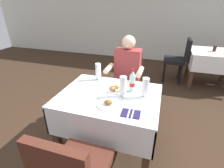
{
  "coord_description": "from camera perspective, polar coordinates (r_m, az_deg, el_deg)",
  "views": [
    {
      "loc": [
        0.53,
        -1.47,
        1.66
      ],
      "look_at": [
        0.02,
        0.13,
        0.83
      ],
      "focal_mm": 26.7,
      "sensor_mm": 36.0,
      "label": 1
    }
  ],
  "objects": [
    {
      "name": "beer_glass_left",
      "position": [
        1.74,
        11.33,
        -1.11
      ],
      "size": [
        0.07,
        0.07,
        0.22
      ],
      "color": "white",
      "rests_on": "main_dining_table"
    },
    {
      "name": "cola_bottle_primary",
      "position": [
        1.84,
        6.97,
        0.72
      ],
      "size": [
        0.06,
        0.06,
        0.27
      ],
      "color": "silver",
      "rests_on": "main_dining_table"
    },
    {
      "name": "back_wall",
      "position": [
        5.37,
        13.01,
        23.4
      ],
      "size": [
        11.0,
        0.12,
        2.89
      ],
      "primitive_type": "cube",
      "color": "silver",
      "rests_on": "ground"
    },
    {
      "name": "plate_near_camera",
      "position": [
        1.64,
        -1.2,
        -6.73
      ],
      "size": [
        0.24,
        0.24,
        0.06
      ],
      "color": "white",
      "rests_on": "main_dining_table"
    },
    {
      "name": "beer_glass_middle",
      "position": [
        2.12,
        -4.73,
        4.19
      ],
      "size": [
        0.07,
        0.07,
        0.22
      ],
      "color": "white",
      "rests_on": "main_dining_table"
    },
    {
      "name": "napkin_cutlery_set",
      "position": [
        1.53,
        6.45,
        -9.99
      ],
      "size": [
        0.18,
        0.19,
        0.01
      ],
      "color": "#231E4C",
      "rests_on": "main_dining_table"
    },
    {
      "name": "ground_plane",
      "position": [
        2.28,
        -1.57,
        -20.53
      ],
      "size": [
        11.0,
        11.0,
        0.0
      ],
      "primitive_type": "plane",
      "color": "#382619"
    },
    {
      "name": "plate_far_diner",
      "position": [
        1.91,
        1.43,
        -1.54
      ],
      "size": [
        0.26,
        0.26,
        0.06
      ],
      "color": "white",
      "rests_on": "main_dining_table"
    },
    {
      "name": "chair_far_diner_seat",
      "position": [
        2.62,
        4.75,
        1.15
      ],
      "size": [
        0.44,
        0.5,
        0.97
      ],
      "color": "#4C2319",
      "rests_on": "ground"
    },
    {
      "name": "background_chair_left",
      "position": [
        4.0,
        21.85,
        8.35
      ],
      "size": [
        0.5,
        0.44,
        0.97
      ],
      "color": "black",
      "rests_on": "ground"
    },
    {
      "name": "seated_diner_far",
      "position": [
        2.45,
        4.99,
        3.35
      ],
      "size": [
        0.5,
        0.46,
        1.26
      ],
      "color": "#282D42",
      "rests_on": "ground"
    },
    {
      "name": "main_dining_table",
      "position": [
        1.92,
        -0.91,
        -8.18
      ],
      "size": [
        1.09,
        0.85,
        0.75
      ],
      "color": "white",
      "rests_on": "ground"
    },
    {
      "name": "background_dining_table",
      "position": [
        4.1,
        31.0,
        7.03
      ],
      "size": [
        0.89,
        0.84,
        0.75
      ],
      "color": "white",
      "rests_on": "ground"
    },
    {
      "name": "beer_glass_right",
      "position": [
        1.73,
        3.8,
        -0.97
      ],
      "size": [
        0.07,
        0.07,
        0.23
      ],
      "color": "white",
      "rests_on": "main_dining_table"
    },
    {
      "name": "background_table_tumbler",
      "position": [
        4.04,
        31.71,
        10.28
      ],
      "size": [
        0.06,
        0.06,
        0.11
      ],
      "primitive_type": "cylinder",
      "color": "black",
      "rests_on": "background_dining_table"
    }
  ]
}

